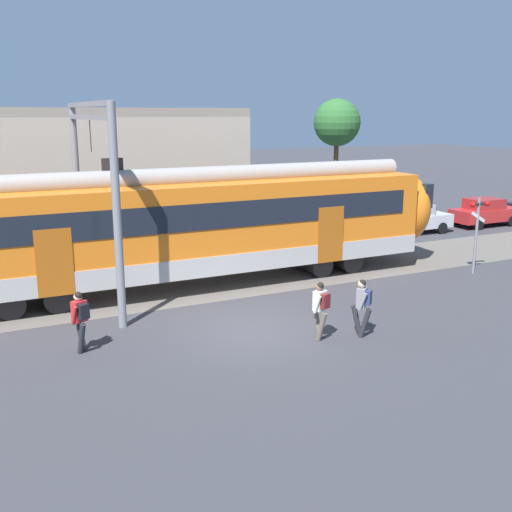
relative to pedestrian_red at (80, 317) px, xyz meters
The scene contains 10 objects.
ground_plane 4.89m from the pedestrian_red, ahead, with size 160.00×160.00×0.00m, color #38383D.
pedestrian_red is the anchor object (origin of this frame).
pedestrian_white 6.46m from the pedestrian_red, 17.78° to the right, with size 0.53×0.71×1.67m.
pedestrian_grey 7.69m from the pedestrian_red, 17.01° to the right, with size 0.50×0.69×1.67m.
parked_car_silver 20.64m from the pedestrian_red, 25.52° to the left, with size 4.00×1.76×1.54m.
parked_car_red 25.22m from the pedestrian_red, 20.47° to the left, with size 4.00×1.76×1.54m.
catenary_gantry 5.89m from the pedestrian_red, 72.89° to the left, with size 0.24×6.64×6.53m.
crossing_signal 15.51m from the pedestrian_red, ahead, with size 0.96×0.22×3.00m.
background_building 13.50m from the pedestrian_red, 81.10° to the left, with size 15.82×5.00×9.20m.
street_tree_right 27.02m from the pedestrian_red, 42.44° to the left, with size 3.04×3.04×7.09m.
Camera 1 is at (-7.09, -14.90, 6.19)m, focal length 42.00 mm.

